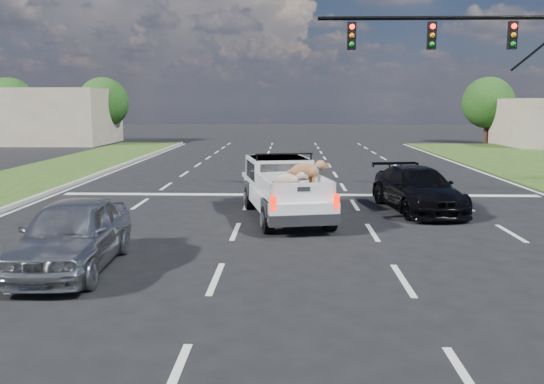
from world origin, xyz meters
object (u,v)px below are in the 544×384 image
(traffic_signal, at_px, (505,61))
(black_coupe, at_px, (417,189))
(pickup_truck, at_px, (285,188))
(silver_sedan, at_px, (72,234))

(traffic_signal, height_order, black_coupe, traffic_signal)
(black_coupe, bearing_deg, pickup_truck, -172.50)
(silver_sedan, height_order, black_coupe, silver_sedan)
(traffic_signal, distance_m, silver_sedan, 15.99)
(pickup_truck, height_order, silver_sedan, pickup_truck)
(black_coupe, bearing_deg, silver_sedan, -150.25)
(traffic_signal, bearing_deg, silver_sedan, -140.06)
(traffic_signal, height_order, pickup_truck, traffic_signal)
(silver_sedan, relative_size, black_coupe, 0.91)
(silver_sedan, distance_m, black_coupe, 10.50)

